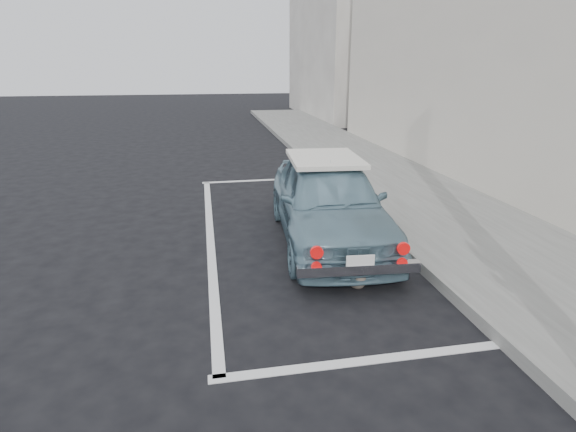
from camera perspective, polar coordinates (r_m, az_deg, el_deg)
The scene contains 8 objects.
ground at distance 4.73m, azimuth 2.36°, elevation -14.98°, with size 80.00×80.00×0.00m, color black.
sidewalk at distance 7.57m, azimuth 23.06°, elevation -2.51°, with size 2.80×40.00×0.15m, color slate.
building_far at distance 24.95m, azimuth 6.78°, elevation 21.76°, with size 3.50×10.00×8.00m, color #ADA79D.
pline_rear at distance 4.46m, azimuth 10.45°, elevation -17.55°, with size 3.00×0.12×0.01m, color silver.
pline_front at distance 10.75m, azimuth -2.79°, elevation 4.59°, with size 3.00×0.12×0.01m, color silver.
pline_side at distance 7.31m, azimuth -9.85°, elevation -2.55°, with size 0.12×7.00×0.01m, color silver.
retro_coupe at distance 6.88m, azimuth 5.14°, elevation 2.00°, with size 1.81×3.91×1.29m.
cat at distance 5.64m, azimuth 8.73°, elevation -7.77°, with size 0.26×0.53×0.28m.
Camera 1 is at (-0.91, -3.83, 2.62)m, focal length 28.00 mm.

